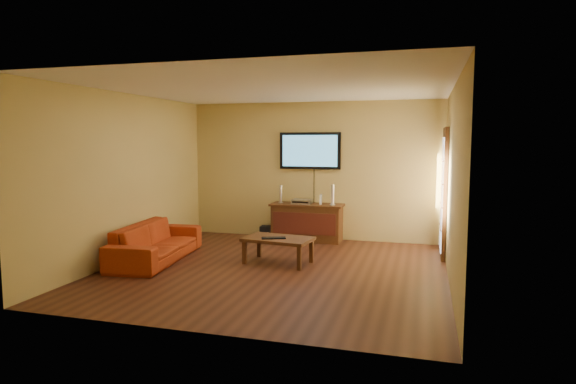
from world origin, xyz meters
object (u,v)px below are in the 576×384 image
at_px(speaker_left, 281,195).
at_px(speaker_right, 333,196).
at_px(media_console, 307,222).
at_px(sofa, 156,236).
at_px(coffee_table, 278,241).
at_px(subwoofer, 266,232).
at_px(television, 310,151).
at_px(av_receiver, 302,201).
at_px(bottle, 268,238).
at_px(game_console, 321,199).
at_px(keyboard, 274,238).

bearing_deg(speaker_left, speaker_right, -1.16).
bearing_deg(media_console, speaker_left, 179.99).
bearing_deg(media_console, sofa, -132.28).
relative_size(coffee_table, subwoofer, 4.80).
bearing_deg(sofa, television, -45.74).
xyz_separation_m(speaker_left, subwoofer, (-0.32, 0.07, -0.77)).
xyz_separation_m(coffee_table, av_receiver, (-0.08, 1.84, 0.40)).
xyz_separation_m(television, bottle, (-0.66, -0.66, -1.64)).
bearing_deg(subwoofer, av_receiver, -9.20).
relative_size(sofa, speaker_left, 5.88).
distance_m(game_console, keyboard, 2.00).
xyz_separation_m(speaker_right, av_receiver, (-0.61, 0.03, -0.14)).
height_order(bottle, keyboard, keyboard).
bearing_deg(subwoofer, game_console, -7.97).
height_order(coffee_table, speaker_left, speaker_left).
distance_m(av_receiver, keyboard, 1.96).
xyz_separation_m(coffee_table, sofa, (-1.96, -0.36, 0.04)).
bearing_deg(media_console, subwoofer, 175.54).
distance_m(media_console, speaker_right, 0.74).
relative_size(speaker_right, game_console, 2.02).
relative_size(game_console, subwoofer, 0.82).
distance_m(media_console, bottle, 0.83).
height_order(speaker_left, bottle, speaker_left).
xyz_separation_m(media_console, game_console, (0.27, 0.01, 0.46)).
distance_m(television, speaker_right, 1.01).
bearing_deg(sofa, keyboard, -88.26).
distance_m(television, sofa, 3.41).
xyz_separation_m(sofa, bottle, (1.33, 1.75, -0.30)).
bearing_deg(speaker_left, av_receiver, 1.44).
height_order(game_console, keyboard, game_console).
height_order(coffee_table, av_receiver, av_receiver).
bearing_deg(av_receiver, coffee_table, -86.37).
bearing_deg(av_receiver, sofa, -129.40).
relative_size(sofa, keyboard, 5.07).
distance_m(sofa, speaker_right, 3.34).
distance_m(subwoofer, keyboard, 2.16).
height_order(subwoofer, bottle, subwoofer).
bearing_deg(sofa, av_receiver, -46.85).
distance_m(speaker_left, subwoofer, 0.83).
relative_size(bottle, keyboard, 0.55).
distance_m(coffee_table, keyboard, 0.12).
relative_size(coffee_table, sofa, 0.55).
bearing_deg(speaker_right, subwoofer, 176.32).
relative_size(sofa, bottle, 9.24).
height_order(av_receiver, game_console, game_console).
distance_m(media_console, speaker_left, 0.74).
height_order(media_console, speaker_right, speaker_right).
xyz_separation_m(media_console, bottle, (-0.66, -0.44, -0.26)).
bearing_deg(speaker_right, av_receiver, 177.03).
bearing_deg(media_console, game_console, 1.50).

